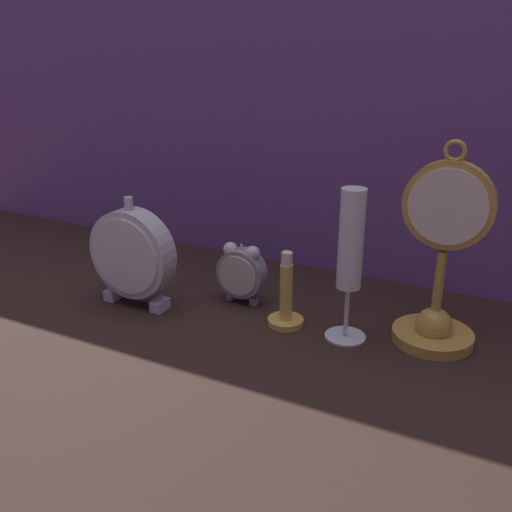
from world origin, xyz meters
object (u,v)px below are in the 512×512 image
Objects in this scene: pocket_watch_on_stand at (440,276)px; champagne_flute at (350,253)px; alarm_clock_twin_bell at (241,271)px; mantel_clock_silver at (132,254)px; brass_candlestick at (286,303)px.

pocket_watch_on_stand is 0.13m from champagne_flute.
alarm_clock_twin_bell is 0.56× the size of mantel_clock_silver.
mantel_clock_silver is 0.81× the size of champagne_flute.
champagne_flute is 0.14m from brass_candlestick.
champagne_flute is at bearing -158.25° from pocket_watch_on_stand.
alarm_clock_twin_bell is 0.21m from champagne_flute.
champagne_flute is (0.20, -0.04, 0.08)m from alarm_clock_twin_bell.
champagne_flute reaches higher than brass_candlestick.
mantel_clock_silver is 1.54× the size of brass_candlestick.
champagne_flute is (0.35, 0.05, 0.04)m from mantel_clock_silver.
pocket_watch_on_stand is 0.32m from alarm_clock_twin_bell.
pocket_watch_on_stand is 1.30× the size of champagne_flute.
pocket_watch_on_stand reaches higher than champagne_flute.
brass_candlestick is (0.25, 0.05, -0.05)m from mantel_clock_silver.
pocket_watch_on_stand is 2.46× the size of brass_candlestick.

